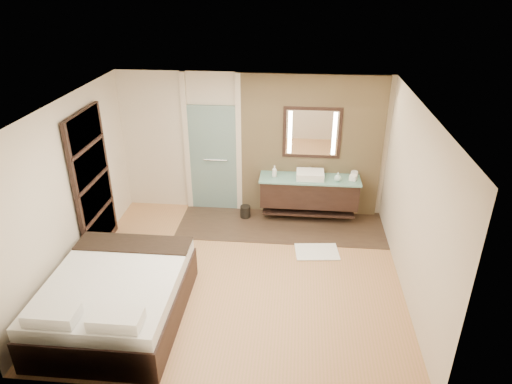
# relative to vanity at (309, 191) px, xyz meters

# --- Properties ---
(floor) EXTENTS (5.00, 5.00, 0.00)m
(floor) POSITION_rel_vanity_xyz_m (-1.10, -1.92, -0.58)
(floor) COLOR #B0834A
(floor) RESTS_ON ground
(tile_strip) EXTENTS (3.80, 1.30, 0.01)m
(tile_strip) POSITION_rel_vanity_xyz_m (-0.50, -0.32, -0.57)
(tile_strip) COLOR #37271E
(tile_strip) RESTS_ON floor
(stone_wall) EXTENTS (2.60, 0.08, 2.70)m
(stone_wall) POSITION_rel_vanity_xyz_m (0.00, 0.29, 0.77)
(stone_wall) COLOR tan
(stone_wall) RESTS_ON floor
(vanity) EXTENTS (1.85, 0.55, 0.88)m
(vanity) POSITION_rel_vanity_xyz_m (0.00, 0.00, 0.00)
(vanity) COLOR black
(vanity) RESTS_ON stone_wall
(mirror_unit) EXTENTS (1.06, 0.04, 0.96)m
(mirror_unit) POSITION_rel_vanity_xyz_m (0.00, 0.24, 1.07)
(mirror_unit) COLOR black
(mirror_unit) RESTS_ON stone_wall
(frosted_door) EXTENTS (1.10, 0.12, 2.70)m
(frosted_door) POSITION_rel_vanity_xyz_m (-1.85, 0.28, 0.56)
(frosted_door) COLOR #A9D6D1
(frosted_door) RESTS_ON floor
(shoji_partition) EXTENTS (0.06, 1.20, 2.40)m
(shoji_partition) POSITION_rel_vanity_xyz_m (-3.53, -1.32, 0.63)
(shoji_partition) COLOR black
(shoji_partition) RESTS_ON floor
(bed) EXTENTS (1.74, 2.17, 0.83)m
(bed) POSITION_rel_vanity_xyz_m (-2.60, -3.03, -0.23)
(bed) COLOR black
(bed) RESTS_ON floor
(bath_mat) EXTENTS (0.77, 0.57, 0.02)m
(bath_mat) POSITION_rel_vanity_xyz_m (0.15, -1.17, -0.56)
(bath_mat) COLOR white
(bath_mat) RESTS_ON floor
(waste_bin) EXTENTS (0.25, 0.25, 0.24)m
(waste_bin) POSITION_rel_vanity_xyz_m (-1.20, -0.07, -0.46)
(waste_bin) COLOR black
(waste_bin) RESTS_ON floor
(tissue_box) EXTENTS (0.16, 0.16, 0.10)m
(tissue_box) POSITION_rel_vanity_xyz_m (0.78, -0.04, 0.33)
(tissue_box) COLOR white
(tissue_box) RESTS_ON vanity
(soap_bottle_a) EXTENTS (0.11, 0.11, 0.22)m
(soap_bottle_a) POSITION_rel_vanity_xyz_m (-0.66, -0.02, 0.39)
(soap_bottle_a) COLOR white
(soap_bottle_a) RESTS_ON vanity
(soap_bottle_b) EXTENTS (0.08, 0.09, 0.17)m
(soap_bottle_b) POSITION_rel_vanity_xyz_m (-0.65, 0.02, 0.37)
(soap_bottle_b) COLOR #B2B2B2
(soap_bottle_b) RESTS_ON vanity
(soap_bottle_c) EXTENTS (0.16, 0.16, 0.17)m
(soap_bottle_c) POSITION_rel_vanity_xyz_m (0.50, -0.11, 0.37)
(soap_bottle_c) COLOR silver
(soap_bottle_c) RESTS_ON vanity
(cup) EXTENTS (0.14, 0.14, 0.10)m
(cup) POSITION_rel_vanity_xyz_m (0.82, 0.13, 0.34)
(cup) COLOR white
(cup) RESTS_ON vanity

